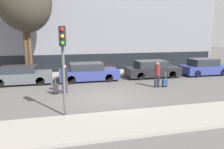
{
  "coord_description": "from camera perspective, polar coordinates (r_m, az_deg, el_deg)",
  "views": [
    {
      "loc": [
        -2.46,
        -11.54,
        3.56
      ],
      "look_at": [
        0.9,
        1.8,
        0.95
      ],
      "focal_mm": 35.0,
      "sensor_mm": 36.0,
      "label": 1
    }
  ],
  "objects": [
    {
      "name": "parked_car_2",
      "position": [
        18.09,
        10.42,
        1.3
      ],
      "size": [
        4.36,
        1.78,
        1.38
      ],
      "color": "black",
      "rests_on": "ground_plane"
    },
    {
      "name": "trolley_left",
      "position": [
        13.34,
        -14.53,
        -3.39
      ],
      "size": [
        0.34,
        0.29,
        1.19
      ],
      "color": "#262628",
      "rests_on": "ground_plane"
    },
    {
      "name": "sidewalk_far",
      "position": [
        19.02,
        -6.47,
        0.08
      ],
      "size": [
        28.0,
        3.0,
        0.12
      ],
      "color": "gray",
      "rests_on": "ground_plane"
    },
    {
      "name": "sidewalk_near",
      "position": [
        8.88,
        3.19,
        -12.48
      ],
      "size": [
        28.0,
        2.5,
        0.12
      ],
      "color": "gray",
      "rests_on": "ground_plane"
    },
    {
      "name": "parked_car_1",
      "position": [
        16.64,
        -6.22,
        0.58
      ],
      "size": [
        4.42,
        1.88,
        1.35
      ],
      "color": "navy",
      "rests_on": "ground_plane"
    },
    {
      "name": "pedestrian_right",
      "position": [
        14.68,
        11.75,
        0.34
      ],
      "size": [
        0.35,
        0.34,
        1.7
      ],
      "rotation": [
        0.0,
        0.0,
        3.07
      ],
      "color": "#23232D",
      "rests_on": "ground_plane"
    },
    {
      "name": "pedestrian_left",
      "position": [
        13.26,
        -12.29,
        -0.68
      ],
      "size": [
        0.35,
        0.34,
        1.74
      ],
      "rotation": [
        0.0,
        0.0,
        0.1
      ],
      "color": "#383347",
      "rests_on": "ground_plane"
    },
    {
      "name": "building_facade",
      "position": [
        22.72,
        -8.22,
        18.32
      ],
      "size": [
        28.0,
        3.36,
        13.22
      ],
      "color": "slate",
      "rests_on": "ground_plane"
    },
    {
      "name": "parked_car_0",
      "position": [
        16.69,
        -22.67,
        -0.24
      ],
      "size": [
        4.14,
        1.74,
        1.3
      ],
      "color": "#4C5156",
      "rests_on": "ground_plane"
    },
    {
      "name": "parked_car_3",
      "position": [
        20.41,
        22.88,
        1.73
      ],
      "size": [
        3.97,
        1.77,
        1.41
      ],
      "color": "navy",
      "rests_on": "ground_plane"
    },
    {
      "name": "traffic_light",
      "position": [
        9.22,
        -12.71,
        5.35
      ],
      "size": [
        0.28,
        0.47,
        3.84
      ],
      "color": "#515154",
      "rests_on": "ground_plane"
    },
    {
      "name": "bare_tree_near_crossing",
      "position": [
        17.9,
        -21.44,
        17.28
      ],
      "size": [
        3.64,
        3.64,
        7.94
      ],
      "color": "#4C3826",
      "rests_on": "sidewalk_far"
    },
    {
      "name": "ground_plane",
      "position": [
        12.32,
        -2.03,
        -6.06
      ],
      "size": [
        80.0,
        80.0,
        0.0
      ],
      "primitive_type": "plane",
      "color": "#565451"
    },
    {
      "name": "parked_bicycle",
      "position": [
        19.07,
        -0.73,
        1.49
      ],
      "size": [
        1.77,
        0.06,
        0.96
      ],
      "color": "black",
      "rests_on": "sidewalk_far"
    },
    {
      "name": "trolley_right",
      "position": [
        15.02,
        13.61,
        -2.01
      ],
      "size": [
        0.34,
        0.29,
        1.07
      ],
      "color": "navy",
      "rests_on": "ground_plane"
    }
  ]
}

